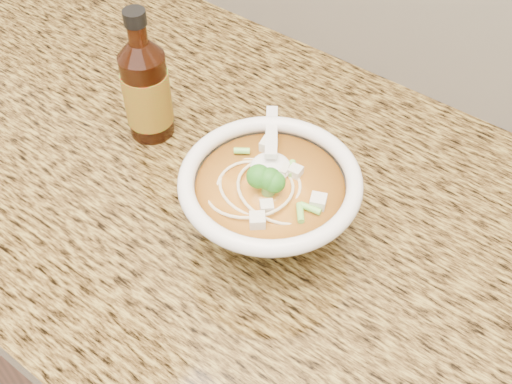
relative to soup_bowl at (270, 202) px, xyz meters
The scene contains 4 objects.
cabinet 0.52m from the soup_bowl, 71.47° to the left, with size 4.00×0.65×0.86m, color black.
counter_slab 0.08m from the soup_bowl, 71.47° to the left, with size 4.00×0.68×0.04m, color olive.
soup_bowl is the anchor object (origin of this frame).
hot_sauce_bottle 0.24m from the soup_bowl, 169.51° to the left, with size 0.06×0.06×0.19m.
Camera 1 is at (0.27, 1.23, 1.51)m, focal length 45.00 mm.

